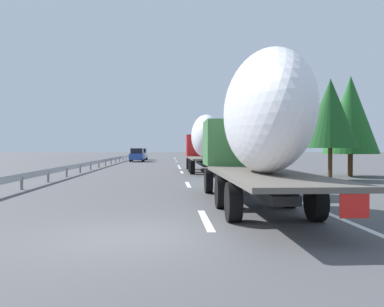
{
  "coord_description": "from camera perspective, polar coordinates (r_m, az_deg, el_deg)",
  "views": [
    {
      "loc": [
        -8.76,
        -0.84,
        1.93
      ],
      "look_at": [
        21.24,
        -2.5,
        1.51
      ],
      "focal_mm": 37.84,
      "sensor_mm": 36.0,
      "label": 1
    }
  ],
  "objects": [
    {
      "name": "truck_trailing",
      "position": [
        13.06,
        9.06,
        3.85
      ],
      "size": [
        12.18,
        2.55,
        4.73
      ],
      "color": "#387038",
      "rests_on": "ground_plane"
    },
    {
      "name": "lane_stripe_1",
      "position": [
        21.28,
        -0.57,
        -4.4
      ],
      "size": [
        3.2,
        0.2,
        0.01
      ],
      "primitive_type": "cube",
      "color": "white",
      "rests_on": "ground_plane"
    },
    {
      "name": "tree_0",
      "position": [
        25.7,
        18.93,
        5.37
      ],
      "size": [
        3.28,
        3.28,
        6.09
      ],
      "color": "#472D19",
      "rests_on": "ground_plane"
    },
    {
      "name": "lane_stripe_0",
      "position": [
        10.98,
        1.92,
        -9.32
      ],
      "size": [
        3.2,
        0.2,
        0.01
      ],
      "primitive_type": "cube",
      "color": "white",
      "rests_on": "ground_plane"
    },
    {
      "name": "tree_4",
      "position": [
        94.66,
        3.15,
        1.61
      ],
      "size": [
        3.69,
        3.69,
        5.08
      ],
      "color": "#472D19",
      "rests_on": "ground_plane"
    },
    {
      "name": "road_sign",
      "position": [
        53.08,
        3.17,
        0.97
      ],
      "size": [
        0.1,
        0.9,
        3.01
      ],
      "color": "gray",
      "rests_on": "ground_plane"
    },
    {
      "name": "lane_stripe_2",
      "position": [
        32.07,
        -1.45,
        -2.64
      ],
      "size": [
        3.2,
        0.2,
        0.01
      ],
      "primitive_type": "cube",
      "color": "white",
      "rests_on": "ground_plane"
    },
    {
      "name": "truck_lead",
      "position": [
        32.15,
        1.76,
        1.76
      ],
      "size": [
        12.08,
        2.55,
        4.46
      ],
      "color": "#B21919",
      "rests_on": "ground_plane"
    },
    {
      "name": "ground_plane",
      "position": [
        48.81,
        -4.15,
        -1.47
      ],
      "size": [
        260.0,
        260.0,
        0.0
      ],
      "primitive_type": "plane",
      "color": "#4C4C4F"
    },
    {
      "name": "lane_stripe_3",
      "position": [
        38.67,
        -1.74,
        -2.05
      ],
      "size": [
        3.2,
        0.2,
        0.01
      ],
      "primitive_type": "cube",
      "color": "white",
      "rests_on": "ground_plane"
    },
    {
      "name": "lane_stripe_4",
      "position": [
        43.11,
        -1.89,
        -1.76
      ],
      "size": [
        3.2,
        0.2,
        0.01
      ],
      "primitive_type": "cube",
      "color": "white",
      "rests_on": "ground_plane"
    },
    {
      "name": "lane_stripe_7",
      "position": [
        70.64,
        -2.39,
        -0.76
      ],
      "size": [
        3.2,
        0.2,
        0.01
      ],
      "primitive_type": "cube",
      "color": "white",
      "rests_on": "ground_plane"
    },
    {
      "name": "tree_3",
      "position": [
        29.53,
        21.45,
        5.09
      ],
      "size": [
        3.75,
        3.75,
        6.82
      ],
      "color": "#472D19",
      "rests_on": "ground_plane"
    },
    {
      "name": "car_blue_sedan",
      "position": [
        56.78,
        -7.72,
        -0.2
      ],
      "size": [
        4.71,
        1.86,
        1.87
      ],
      "color": "#28479E",
      "rests_on": "ground_plane"
    },
    {
      "name": "lane_stripe_6",
      "position": [
        74.96,
        -2.43,
        -0.67
      ],
      "size": [
        3.2,
        0.2,
        0.01
      ],
      "primitive_type": "cube",
      "color": "white",
      "rests_on": "ground_plane"
    },
    {
      "name": "lane_stripe_5",
      "position": [
        58.11,
        -2.22,
        -1.1
      ],
      "size": [
        3.2,
        0.2,
        0.01
      ],
      "primitive_type": "cube",
      "color": "white",
      "rests_on": "ground_plane"
    },
    {
      "name": "edge_line_right",
      "position": [
        54.0,
        1.79,
        -1.24
      ],
      "size": [
        110.0,
        0.2,
        0.01
      ],
      "primitive_type": "cube",
      "color": "white",
      "rests_on": "ground_plane"
    },
    {
      "name": "tree_5",
      "position": [
        82.99,
        3.32,
        2.44
      ],
      "size": [
        3.54,
        3.54,
        7.3
      ],
      "color": "#472D19",
      "rests_on": "ground_plane"
    },
    {
      "name": "tree_1",
      "position": [
        89.23,
        3.22,
        2.01
      ],
      "size": [
        3.59,
        3.59,
        6.38
      ],
      "color": "#472D19",
      "rests_on": "ground_plane"
    },
    {
      "name": "lane_stripe_8",
      "position": [
        83.3,
        -2.51,
        -0.52
      ],
      "size": [
        3.2,
        0.2,
        0.01
      ],
      "primitive_type": "cube",
      "color": "white",
      "rests_on": "ground_plane"
    },
    {
      "name": "car_white_van",
      "position": [
        65.06,
        -7.19,
        -0.08
      ],
      "size": [
        4.43,
        1.9,
        1.84
      ],
      "color": "white",
      "rests_on": "ground_plane"
    },
    {
      "name": "guardrail_median",
      "position": [
        52.23,
        -10.69,
        -0.69
      ],
      "size": [
        94.0,
        0.1,
        0.76
      ],
      "color": "#9EA0A5",
      "rests_on": "ground_plane"
    }
  ]
}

